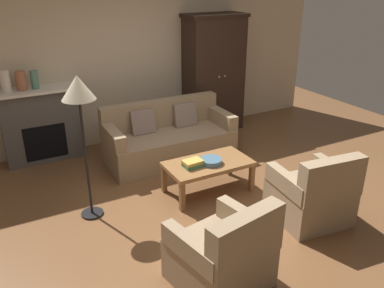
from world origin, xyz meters
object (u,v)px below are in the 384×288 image
(mantel_vase_terracotta, at_px, (21,81))
(mantel_vase_jade, at_px, (34,80))
(floor_lamp, at_px, (79,97))
(mantel_vase_cream, at_px, (5,81))
(armoire, at_px, (214,74))
(couch, at_px, (168,139))
(armchair_near_right, at_px, (312,196))
(fruit_bowl, at_px, (211,161))
(fireplace, at_px, (41,124))
(armchair_near_left, at_px, (223,256))
(coffee_table, at_px, (208,166))
(book_stack, at_px, (193,163))

(mantel_vase_terracotta, height_order, mantel_vase_jade, mantel_vase_terracotta)
(floor_lamp, bearing_deg, mantel_vase_cream, 107.38)
(armoire, distance_m, couch, 1.66)
(mantel_vase_jade, distance_m, armchair_near_right, 4.08)
(mantel_vase_jade, bearing_deg, fruit_bowl, -50.56)
(fireplace, height_order, armchair_near_left, fireplace)
(mantel_vase_terracotta, bearing_deg, fruit_bowl, -47.71)
(fireplace, bearing_deg, armoire, -1.51)
(coffee_table, xyz_separation_m, armchair_near_right, (0.71, -1.13, -0.05))
(armchair_near_left, bearing_deg, coffee_table, 64.01)
(armchair_near_right, bearing_deg, coffee_table, 122.17)
(mantel_vase_jade, distance_m, armchair_near_left, 3.80)
(coffee_table, xyz_separation_m, mantel_vase_terracotta, (-1.87, 2.03, 0.89))
(couch, distance_m, armchair_near_left, 2.80)
(floor_lamp, bearing_deg, armchair_near_right, -30.65)
(armoire, xyz_separation_m, couch, (-1.27, -0.80, -0.70))
(coffee_table, xyz_separation_m, armchair_near_left, (-0.75, -1.54, -0.05))
(mantel_vase_cream, height_order, armchair_near_right, mantel_vase_cream)
(couch, relative_size, book_stack, 7.67)
(fruit_bowl, xyz_separation_m, floor_lamp, (-1.50, 0.22, 1.00))
(armchair_near_left, height_order, floor_lamp, floor_lamp)
(mantel_vase_terracotta, height_order, floor_lamp, floor_lamp)
(couch, xyz_separation_m, mantel_vase_terracotta, (-1.86, 0.86, 0.94))
(book_stack, xyz_separation_m, armchair_near_left, (-0.52, -1.52, -0.15))
(coffee_table, distance_m, fruit_bowl, 0.10)
(fireplace, relative_size, mantel_vase_cream, 4.09)
(couch, distance_m, coffee_table, 1.17)
(fruit_bowl, bearing_deg, fireplace, 129.20)
(armchair_near_right, distance_m, floor_lamp, 2.80)
(couch, xyz_separation_m, armchair_near_right, (0.73, -2.30, -0.00))
(mantel_vase_cream, distance_m, floor_lamp, 1.95)
(armoire, xyz_separation_m, fruit_bowl, (-1.25, -2.01, -0.57))
(armchair_near_left, bearing_deg, armchair_near_right, 15.52)
(fruit_bowl, xyz_separation_m, armchair_near_right, (0.70, -1.09, -0.14))
(couch, xyz_separation_m, armchair_near_left, (-0.73, -2.70, -0.00))
(mantel_vase_jade, bearing_deg, floor_lamp, -83.86)
(fruit_bowl, height_order, armchair_near_right, armchair_near_right)
(fruit_bowl, distance_m, mantel_vase_terracotta, 2.91)
(fireplace, bearing_deg, mantel_vase_cream, -177.30)
(fireplace, bearing_deg, coffee_table, -50.39)
(armoire, xyz_separation_m, armchair_near_left, (-2.01, -3.50, -0.70))
(couch, height_order, book_stack, couch)
(armoire, height_order, book_stack, armoire)
(armoire, height_order, mantel_vase_terracotta, armoire)
(fruit_bowl, distance_m, book_stack, 0.25)
(mantel_vase_cream, relative_size, floor_lamp, 0.18)
(book_stack, height_order, floor_lamp, floor_lamp)
(mantel_vase_jade, bearing_deg, mantel_vase_cream, 180.00)
(fireplace, bearing_deg, floor_lamp, -83.92)
(couch, height_order, mantel_vase_terracotta, mantel_vase_terracotta)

